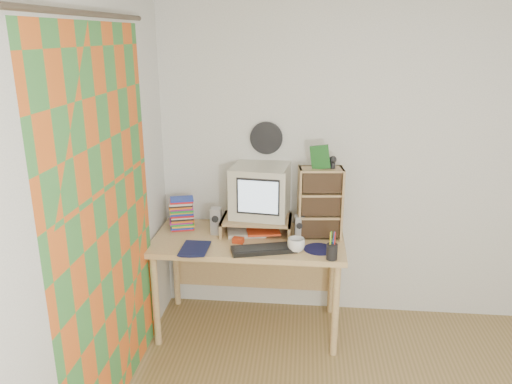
% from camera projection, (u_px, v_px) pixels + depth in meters
% --- Properties ---
extents(back_wall, '(3.50, 0.00, 3.50)m').
position_uv_depth(back_wall, '(389.00, 163.00, 3.78)').
color(back_wall, white).
rests_on(back_wall, floor).
extents(left_wall, '(0.00, 3.50, 3.50)m').
position_uv_depth(left_wall, '(58.00, 248.00, 2.29)').
color(left_wall, white).
rests_on(left_wall, floor).
extents(curtain, '(0.00, 2.20, 2.20)m').
position_uv_depth(curtain, '(108.00, 229.00, 2.77)').
color(curtain, orange).
rests_on(curtain, left_wall).
extents(wall_disc, '(0.25, 0.02, 0.25)m').
position_uv_depth(wall_disc, '(266.00, 138.00, 3.79)').
color(wall_disc, black).
rests_on(wall_disc, back_wall).
extents(desk, '(1.40, 0.70, 0.75)m').
position_uv_depth(desk, '(249.00, 251.00, 3.78)').
color(desk, '#D7BE73').
rests_on(desk, floor).
extents(monitor_riser, '(0.52, 0.30, 0.12)m').
position_uv_depth(monitor_riser, '(257.00, 221.00, 3.74)').
color(monitor_riser, tan).
rests_on(monitor_riser, desk).
extents(crt_monitor, '(0.45, 0.45, 0.38)m').
position_uv_depth(crt_monitor, '(260.00, 192.00, 3.72)').
color(crt_monitor, beige).
rests_on(crt_monitor, monitor_riser).
extents(speaker_left, '(0.08, 0.08, 0.20)m').
position_uv_depth(speaker_left, '(216.00, 221.00, 3.73)').
color(speaker_left, '#A7A7AB').
rests_on(speaker_left, desk).
extents(speaker_right, '(0.08, 0.08, 0.18)m').
position_uv_depth(speaker_right, '(299.00, 227.00, 3.64)').
color(speaker_right, '#A7A7AB').
rests_on(speaker_right, desk).
extents(keyboard, '(0.47, 0.27, 0.03)m').
position_uv_depth(keyboard, '(264.00, 249.00, 3.44)').
color(keyboard, black).
rests_on(keyboard, desk).
extents(dvd_stack, '(0.20, 0.17, 0.25)m').
position_uv_depth(dvd_stack, '(181.00, 214.00, 3.82)').
color(dvd_stack, brown).
rests_on(dvd_stack, desk).
extents(cd_rack, '(0.33, 0.20, 0.53)m').
position_uv_depth(cd_rack, '(320.00, 203.00, 3.62)').
color(cd_rack, tan).
rests_on(cd_rack, desk).
extents(mug, '(0.14, 0.14, 0.10)m').
position_uv_depth(mug, '(296.00, 245.00, 3.43)').
color(mug, white).
rests_on(mug, desk).
extents(diary, '(0.23, 0.17, 0.05)m').
position_uv_depth(diary, '(181.00, 247.00, 3.47)').
color(diary, '#10153C').
rests_on(diary, desk).
extents(mousepad, '(0.25, 0.25, 0.00)m').
position_uv_depth(mousepad, '(319.00, 249.00, 3.48)').
color(mousepad, '#101037').
rests_on(mousepad, desk).
extents(pen_cup, '(0.08, 0.08, 0.15)m').
position_uv_depth(pen_cup, '(332.00, 249.00, 3.31)').
color(pen_cup, black).
rests_on(pen_cup, desk).
extents(papers, '(0.31, 0.26, 0.04)m').
position_uv_depth(papers, '(253.00, 232.00, 3.75)').
color(papers, beige).
rests_on(papers, desk).
extents(red_box, '(0.09, 0.06, 0.04)m').
position_uv_depth(red_box, '(238.00, 240.00, 3.59)').
color(red_box, '#B63113').
rests_on(red_box, desk).
extents(game_box, '(0.13, 0.04, 0.17)m').
position_uv_depth(game_box, '(320.00, 157.00, 3.50)').
color(game_box, '#17531A').
rests_on(game_box, cd_rack).
extents(webcam, '(0.06, 0.06, 0.09)m').
position_uv_depth(webcam, '(333.00, 162.00, 3.52)').
color(webcam, black).
rests_on(webcam, cd_rack).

